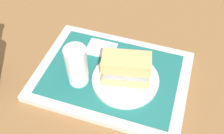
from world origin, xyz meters
name	(u,v)px	position (x,y,z in m)	size (l,w,h in m)	color
ground_plane	(112,78)	(0.00, 0.00, 0.00)	(3.00, 3.00, 0.00)	olive
tray	(112,76)	(0.00, 0.00, 0.01)	(0.44, 0.32, 0.02)	silver
placemat	(112,74)	(0.00, 0.00, 0.02)	(0.38, 0.27, 0.00)	#1E6B66
plate	(125,80)	(-0.05, 0.02, 0.03)	(0.19, 0.19, 0.01)	silver
sandwich	(125,68)	(-0.04, 0.02, 0.08)	(0.14, 0.09, 0.08)	tan
beer_glass	(77,65)	(0.08, 0.05, 0.09)	(0.06, 0.06, 0.12)	silver
napkin_folded	(101,49)	(0.06, -0.08, 0.02)	(0.09, 0.07, 0.01)	white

